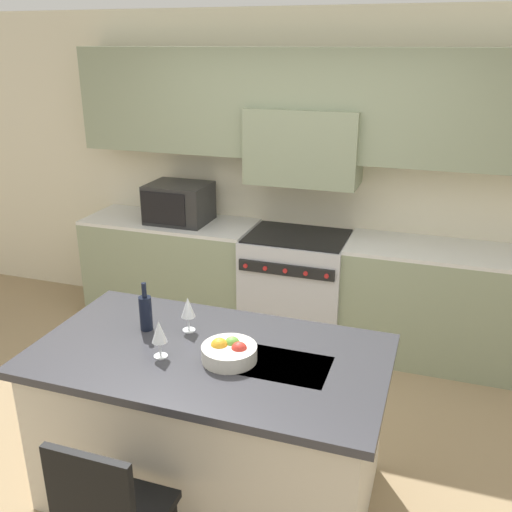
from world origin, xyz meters
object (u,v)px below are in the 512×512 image
Objects in this scene: wine_glass_far at (188,308)px; fruit_bowl at (229,352)px; range_stove at (296,287)px; wine_glass_near at (159,333)px; wine_bottle at (146,312)px; microwave at (179,203)px.

wine_glass_far is 0.71× the size of fruit_bowl.
range_stove is at bearing 94.62° from fruit_bowl.
wine_glass_near is 1.00× the size of wine_glass_far.
wine_bottle is 0.33m from wine_glass_near.
wine_bottle is at bearing -102.83° from range_stove.
wine_glass_near reaches higher than range_stove.
wine_bottle is at bearing 164.28° from fruit_bowl.
microwave reaches higher than wine_glass_far.
fruit_bowl is (0.57, -0.16, -0.06)m from wine_bottle.
wine_glass_near is (0.22, -0.25, 0.03)m from wine_bottle.
microwave is at bearing 117.36° from wine_glass_far.
microwave is 1.83× the size of wine_bottle.
wine_glass_near is at bearing -95.35° from range_stove.
range_stove is 1.79× the size of microwave.
wine_glass_far is (0.02, 0.31, 0.00)m from wine_glass_near.
microwave reaches higher than wine_glass_near.
wine_bottle is at bearing -69.67° from microwave.
wine_glass_near is 0.71× the size of fruit_bowl.
range_stove is 3.29× the size of wine_bottle.
wine_glass_far is at bearing 86.86° from wine_glass_near.
wine_bottle reaches higher than fruit_bowl.
wine_bottle is at bearing -165.19° from wine_glass_far.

